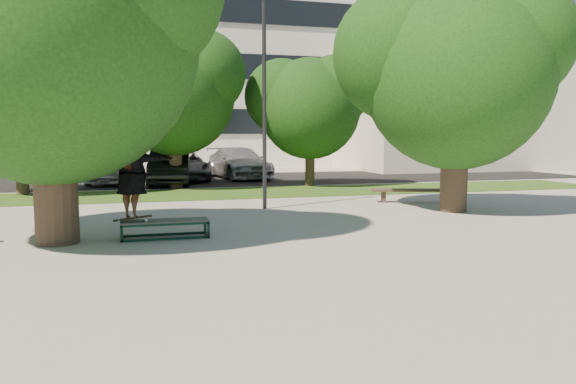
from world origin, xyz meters
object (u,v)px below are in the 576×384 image
object	(u,v)px
lamppost	(264,100)
car_dark	(170,167)
tree_left	(44,17)
grind_box	(165,229)
car_grey	(184,166)
bench	(416,191)
car_silver_b	(239,163)
car_silver_a	(113,167)
tree_right	(453,64)

from	to	relation	value
lamppost	car_dark	bearing A→B (deg)	103.44
tree_left	car_dark	world-z (taller)	tree_left
lamppost	car_dark	size ratio (longest dim) A/B	1.30
tree_left	grind_box	distance (m)	4.77
grind_box	car_dark	xyz separation A→B (m)	(0.99, 12.79, 0.59)
grind_box	car_grey	xyz separation A→B (m)	(1.77, 14.92, 0.48)
bench	car_silver_b	world-z (taller)	car_silver_b
tree_left	grind_box	size ratio (longest dim) A/B	3.95
car_silver_a	tree_left	bearing A→B (deg)	-82.63
bench	tree_left	bearing A→B (deg)	-142.55
tree_left	lamppost	distance (m)	6.70
tree_left	car_grey	world-z (taller)	tree_left
bench	car_silver_a	bearing A→B (deg)	149.92
tree_right	car_grey	size ratio (longest dim) A/B	1.36
car_silver_a	car_dark	xyz separation A→B (m)	(2.39, -1.19, 0.04)
car_grey	car_silver_b	xyz separation A→B (m)	(2.75, 0.56, 0.09)
lamppost	grind_box	xyz separation A→B (m)	(-3.10, -3.98, -2.96)
car_dark	car_silver_b	distance (m)	4.43
grind_box	car_grey	distance (m)	15.03
grind_box	car_dark	size ratio (longest dim) A/B	0.38
tree_right	car_silver_a	bearing A→B (deg)	128.30
lamppost	bench	distance (m)	5.73
car_silver_b	bench	bearing A→B (deg)	-81.38
grind_box	car_silver_b	bearing A→B (deg)	73.72
car_silver_a	car_dark	size ratio (longest dim) A/B	0.91
lamppost	grind_box	distance (m)	5.85
bench	car_silver_a	xyz separation A→B (m)	(-9.51, 9.85, 0.37)
tree_left	tree_right	bearing A→B (deg)	11.03
car_silver_a	car_dark	distance (m)	2.68
bench	car_grey	bearing A→B (deg)	136.38
tree_left	car_silver_a	distance (m)	14.42
tree_left	car_silver_a	xyz separation A→B (m)	(0.79, 13.91, -3.69)
grind_box	car_dark	world-z (taller)	car_dark
bench	car_silver_b	distance (m)	11.91
tree_left	lamppost	world-z (taller)	tree_left
lamppost	grind_box	size ratio (longest dim) A/B	3.39
lamppost	bench	bearing A→B (deg)	1.77
car_dark	car_grey	xyz separation A→B (m)	(0.78, 2.13, -0.11)
tree_right	car_silver_a	xyz separation A→B (m)	(-9.42, 11.92, -3.36)
car_grey	bench	bearing A→B (deg)	-58.44
tree_left	car_silver_b	size ratio (longest dim) A/B	1.36
grind_box	car_dark	distance (m)	12.84
grind_box	bench	world-z (taller)	bench
grind_box	bench	xyz separation A→B (m)	(8.11, 4.13, 0.17)
car_dark	car_silver_a	bearing A→B (deg)	160.06
car_dark	tree_right	bearing A→B (deg)	-50.22
lamppost	car_silver_b	xyz separation A→B (m)	(1.42, 11.50, -2.39)
tree_left	car_silver_a	bearing A→B (deg)	86.74
car_grey	car_silver_b	distance (m)	2.81
tree_left	bench	world-z (taller)	tree_left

